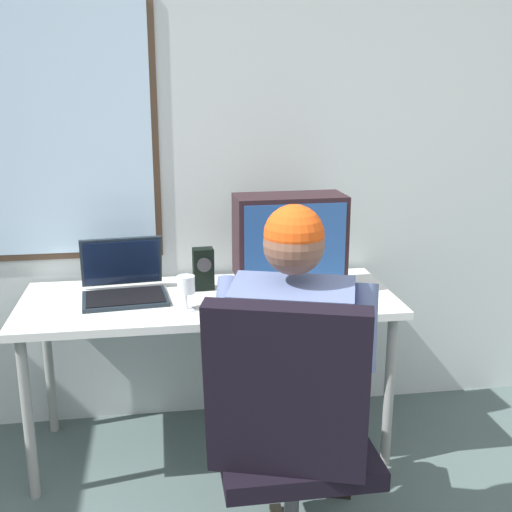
{
  "coord_description": "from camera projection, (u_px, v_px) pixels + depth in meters",
  "views": [
    {
      "loc": [
        -0.16,
        -0.68,
        1.61
      ],
      "look_at": [
        0.18,
        1.52,
        1.0
      ],
      "focal_mm": 44.93,
      "sensor_mm": 36.0,
      "label": 1
    }
  ],
  "objects": [
    {
      "name": "wall_rear",
      "position": [
        187.0,
        157.0,
        2.94
      ],
      "size": [
        5.37,
        0.08,
        2.54
      ],
      "color": "silver",
      "rests_on": "ground"
    },
    {
      "name": "desk",
      "position": [
        209.0,
        311.0,
        2.75
      ],
      "size": [
        1.58,
        0.63,
        0.72
      ],
      "color": "gray",
      "rests_on": "ground"
    },
    {
      "name": "office_chair",
      "position": [
        290.0,
        428.0,
        1.96
      ],
      "size": [
        0.6,
        0.63,
        1.03
      ],
      "color": "black",
      "rests_on": "ground"
    },
    {
      "name": "person_seated",
      "position": [
        295.0,
        368.0,
        2.19
      ],
      "size": [
        0.65,
        0.81,
        1.25
      ],
      "color": "#2C354A",
      "rests_on": "ground"
    },
    {
      "name": "crt_monitor",
      "position": [
        290.0,
        237.0,
        2.76
      ],
      "size": [
        0.48,
        0.23,
        0.42
      ],
      "color": "beige",
      "rests_on": "desk"
    },
    {
      "name": "laptop",
      "position": [
        124.0,
        281.0,
        2.73
      ],
      "size": [
        0.38,
        0.36,
        0.24
      ],
      "color": "#1A242D",
      "rests_on": "desk"
    },
    {
      "name": "wine_glass",
      "position": [
        186.0,
        287.0,
        2.55
      ],
      "size": [
        0.07,
        0.07,
        0.14
      ],
      "color": "silver",
      "rests_on": "desk"
    },
    {
      "name": "desk_speaker",
      "position": [
        203.0,
        269.0,
        2.81
      ],
      "size": [
        0.09,
        0.08,
        0.19
      ],
      "color": "black",
      "rests_on": "desk"
    }
  ]
}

